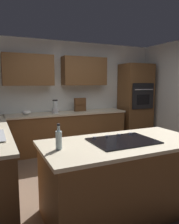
{
  "coord_description": "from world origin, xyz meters",
  "views": [
    {
      "loc": [
        1.72,
        3.07,
        1.6
      ],
      "look_at": [
        -0.11,
        -0.94,
        0.99
      ],
      "focal_mm": 34.4,
      "sensor_mm": 36.0,
      "label": 1
    }
  ],
  "objects_px": {
    "spice_rack": "(80,105)",
    "oil_bottle": "(59,139)",
    "cooktop": "(123,141)",
    "wall_oven": "(135,103)",
    "mixing_bowl": "(26,112)",
    "blender": "(55,107)"
  },
  "relations": [
    {
      "from": "mixing_bowl",
      "to": "spice_rack",
      "type": "bearing_deg",
      "value": -176.73
    },
    {
      "from": "blender",
      "to": "oil_bottle",
      "type": "height_order",
      "value": "blender"
    },
    {
      "from": "wall_oven",
      "to": "cooktop",
      "type": "relative_size",
      "value": 2.75
    },
    {
      "from": "mixing_bowl",
      "to": "spice_rack",
      "type": "relative_size",
      "value": 0.59
    },
    {
      "from": "cooktop",
      "to": "oil_bottle",
      "type": "bearing_deg",
      "value": -0.88
    },
    {
      "from": "spice_rack",
      "to": "oil_bottle",
      "type": "relative_size",
      "value": 1.18
    },
    {
      "from": "cooktop",
      "to": "wall_oven",
      "type": "bearing_deg",
      "value": -129.04
    },
    {
      "from": "wall_oven",
      "to": "oil_bottle",
      "type": "height_order",
      "value": "wall_oven"
    },
    {
      "from": "blender",
      "to": "oil_bottle",
      "type": "distance_m",
      "value": 2.76
    },
    {
      "from": "oil_bottle",
      "to": "blender",
      "type": "bearing_deg",
      "value": -104.79
    },
    {
      "from": "cooktop",
      "to": "oil_bottle",
      "type": "distance_m",
      "value": 0.8
    },
    {
      "from": "cooktop",
      "to": "blender",
      "type": "relative_size",
      "value": 2.46
    },
    {
      "from": "wall_oven",
      "to": "blender",
      "type": "height_order",
      "value": "wall_oven"
    },
    {
      "from": "mixing_bowl",
      "to": "spice_rack",
      "type": "distance_m",
      "value": 1.31
    },
    {
      "from": "cooktop",
      "to": "mixing_bowl",
      "type": "xyz_separation_m",
      "value": [
        0.74,
        -2.68,
        0.04
      ]
    },
    {
      "from": "wall_oven",
      "to": "spice_rack",
      "type": "height_order",
      "value": "wall_oven"
    },
    {
      "from": "blender",
      "to": "spice_rack",
      "type": "bearing_deg",
      "value": -173.47
    },
    {
      "from": "wall_oven",
      "to": "spice_rack",
      "type": "relative_size",
      "value": 6.43
    },
    {
      "from": "spice_rack",
      "to": "oil_bottle",
      "type": "bearing_deg",
      "value": 63.7
    },
    {
      "from": "wall_oven",
      "to": "oil_bottle",
      "type": "bearing_deg",
      "value": 41.95
    },
    {
      "from": "wall_oven",
      "to": "cooktop",
      "type": "xyz_separation_m",
      "value": [
        2.16,
        2.67,
        -0.14
      ]
    },
    {
      "from": "spice_rack",
      "to": "blender",
      "type": "bearing_deg",
      "value": 6.53
    }
  ]
}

